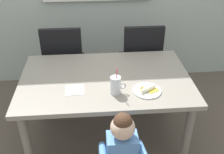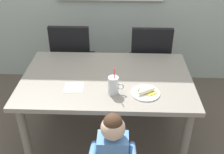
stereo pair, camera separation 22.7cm
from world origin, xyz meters
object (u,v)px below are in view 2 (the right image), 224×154
object	(u,v)px
toddler_standing	(113,149)
peeled_banana	(147,91)
snack_plate	(145,93)
dining_chair_right	(149,60)
milk_cup	(113,86)
paper_napkin	(74,87)
dining_table	(107,85)
dining_chair_left	(73,58)

from	to	relation	value
toddler_standing	peeled_banana	distance (m)	0.53
toddler_standing	snack_plate	world-z (taller)	toddler_standing
dining_chair_right	toddler_standing	world-z (taller)	dining_chair_right
milk_cup	paper_napkin	size ratio (longest dim) A/B	1.67
snack_plate	paper_napkin	size ratio (longest dim) A/B	1.53
milk_cup	snack_plate	xyz separation A→B (m)	(0.26, 0.00, -0.06)
dining_chair_right	peeled_banana	distance (m)	0.95
paper_napkin	dining_chair_right	bearing A→B (deg)	50.37
snack_plate	paper_napkin	xyz separation A→B (m)	(-0.58, 0.07, -0.00)
dining_table	toddler_standing	xyz separation A→B (m)	(0.08, -0.66, -0.11)
milk_cup	snack_plate	world-z (taller)	milk_cup
snack_plate	dining_table	bearing A→B (deg)	143.26
dining_chair_right	snack_plate	distance (m)	0.94
dining_chair_left	peeled_banana	distance (m)	1.22
dining_table	dining_chair_right	xyz separation A→B (m)	(0.44, 0.67, -0.09)
milk_cup	peeled_banana	xyz separation A→B (m)	(0.26, -0.00, -0.04)
dining_chair_right	milk_cup	world-z (taller)	milk_cup
dining_chair_left	milk_cup	bearing A→B (deg)	117.67
dining_chair_left	paper_napkin	xyz separation A→B (m)	(0.16, -0.86, 0.18)
toddler_standing	milk_cup	distance (m)	0.49
dining_chair_left	toddler_standing	world-z (taller)	dining_chair_left
dining_table	snack_plate	size ratio (longest dim) A/B	6.46
dining_chair_right	dining_chair_left	bearing A→B (deg)	-1.00
milk_cup	paper_napkin	bearing A→B (deg)	167.88
toddler_standing	milk_cup	world-z (taller)	milk_cup
snack_plate	dining_chair_right	bearing A→B (deg)	82.72
paper_napkin	toddler_standing	bearing A→B (deg)	-54.85
paper_napkin	snack_plate	bearing A→B (deg)	-6.42
toddler_standing	peeled_banana	xyz separation A→B (m)	(0.26, 0.41, 0.23)
peeled_banana	toddler_standing	bearing A→B (deg)	-122.01
toddler_standing	paper_napkin	size ratio (longest dim) A/B	5.59
peeled_banana	milk_cup	bearing A→B (deg)	179.85
paper_napkin	dining_table	bearing A→B (deg)	33.75
dining_chair_left	dining_chair_right	bearing A→B (deg)	179.00
dining_table	toddler_standing	bearing A→B (deg)	-83.35
toddler_standing	paper_napkin	world-z (taller)	toddler_standing
dining_table	toddler_standing	distance (m)	0.67
dining_table	snack_plate	world-z (taller)	snack_plate
dining_chair_right	paper_napkin	size ratio (longest dim) A/B	6.40
dining_chair_left	peeled_banana	size ratio (longest dim) A/B	5.49
snack_plate	paper_napkin	world-z (taller)	snack_plate
peeled_banana	paper_napkin	world-z (taller)	peeled_banana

